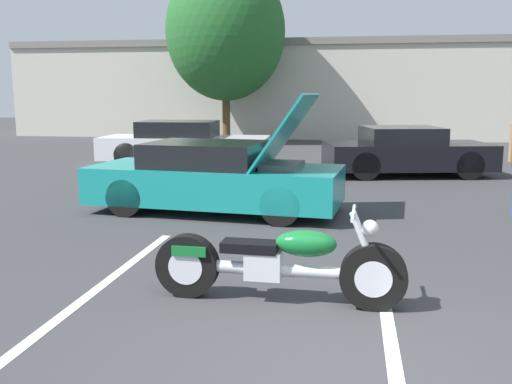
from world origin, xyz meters
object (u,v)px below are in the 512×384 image
Objects in this scene: tree_background at (226,31)px; parked_car_left_row at (184,144)px; parked_car_mid_row at (406,152)px; motorcycle at (278,264)px; show_car_hood_open at (216,178)px.

tree_background reaches higher than parked_car_left_row.
parked_car_mid_row is at bearing -12.51° from parked_car_left_row.
parked_car_mid_row is (6.52, -8.58, -3.91)m from tree_background.
parked_car_left_row is at bearing -86.71° from tree_background.
tree_background is 2.91× the size of motorcycle.
parked_car_left_row reaches higher than parked_car_mid_row.
show_car_hood_open is at bearing 113.03° from motorcycle.
parked_car_left_row is (0.44, -7.61, -3.89)m from tree_background.
parked_car_left_row is at bearing 117.03° from show_car_hood_open.
show_car_hood_open is (-1.62, 4.16, 0.20)m from motorcycle.
show_car_hood_open is at bearing -71.99° from parked_car_left_row.
tree_background reaches higher than parked_car_mid_row.
parked_car_mid_row is 0.90× the size of parked_car_left_row.
motorcycle is 0.56× the size of show_car_hood_open.
tree_background is at bearing 107.29° from show_car_hood_open.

